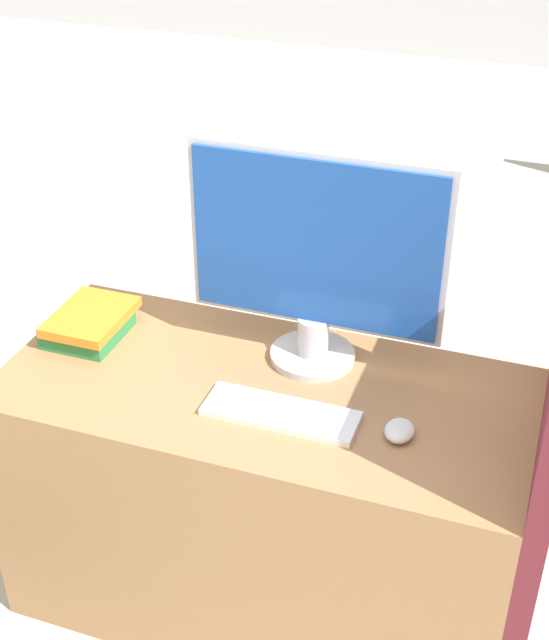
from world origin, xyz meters
The scene contains 6 objects.
desk centered at (0.00, 0.30, 0.36)m, with size 1.29×0.61×0.73m.
carrel_divider centered at (0.67, 0.35, 0.62)m, with size 0.07×0.71×1.23m.
monitor centered at (0.08, 0.46, 1.01)m, with size 0.63×0.22×0.55m.
keyboard centered at (0.08, 0.21, 0.73)m, with size 0.36×0.12×0.02m.
mouse centered at (0.35, 0.22, 0.74)m, with size 0.07×0.09×0.03m.
book_stack centered at (-0.51, 0.36, 0.76)m, with size 0.19×0.24×0.07m.
Camera 1 is at (0.60, -1.33, 2.00)m, focal length 50.00 mm.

